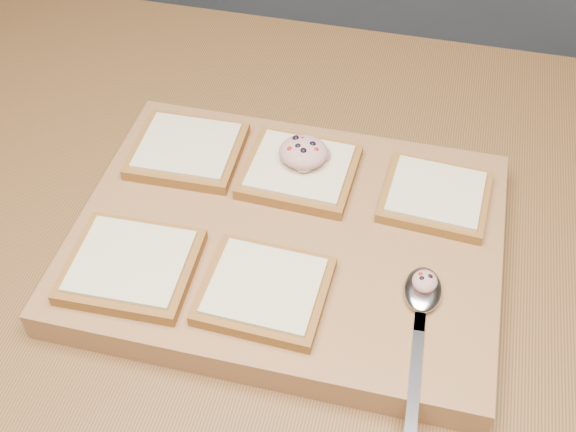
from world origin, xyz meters
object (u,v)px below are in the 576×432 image
Objects in this scene: bread_far_center at (300,171)px; tuna_salad_dollop at (303,152)px; cutting_board at (288,240)px; spoon at (422,301)px.

tuna_salad_dollop reaches higher than bread_far_center.
cutting_board is at bearing -87.47° from tuna_salad_dollop.
tuna_salad_dollop is (0.00, 0.01, 0.02)m from bread_far_center.
spoon is (0.15, -0.07, 0.02)m from cutting_board.
cutting_board is at bearing 156.37° from spoon.
spoon reaches higher than cutting_board.
cutting_board is at bearing -85.89° from bread_far_center.
bread_far_center is at bearing -103.41° from tuna_salad_dollop.
cutting_board is 2.37× the size of spoon.
tuna_salad_dollop reaches higher than spoon.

